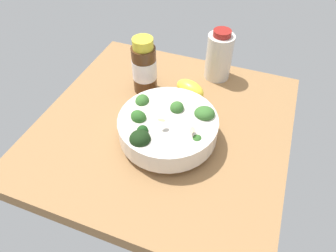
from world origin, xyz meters
TOP-DOWN VIEW (x-y plane):
  - ground_plane at (0.00, 0.00)cm, footprint 56.59×56.59cm
  - bowl_of_broccoli at (2.53, -4.14)cm, footprint 21.11×21.11cm
  - lemon_wedge at (2.60, 11.56)cm, footprint 8.97×7.00cm
  - bottle_tall at (-8.93, 10.09)cm, footprint 6.04×6.04cm
  - bottle_short at (6.89, 22.16)cm, footprint 6.80×6.80cm

SIDE VIEW (x-z plane):
  - ground_plane at x=0.00cm, z-range -3.73..0.00cm
  - lemon_wedge at x=2.60cm, z-range 0.00..4.27cm
  - bowl_of_broccoli at x=2.53cm, z-range -0.51..8.43cm
  - bottle_short at x=6.89cm, z-range -0.38..13.16cm
  - bottle_tall at x=-8.93cm, z-range -0.46..14.15cm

